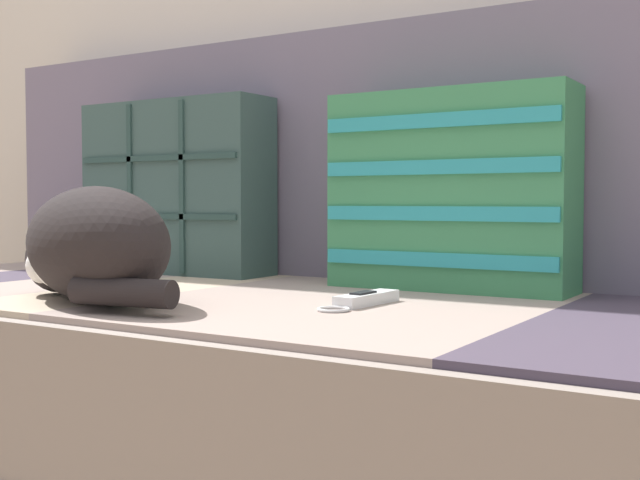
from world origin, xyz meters
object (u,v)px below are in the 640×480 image
throw_pillow_quilted (176,188)px  game_remote_near (364,300)px  throw_pillow_striped (450,191)px  couch (253,401)px  sleeping_cat (90,248)px

throw_pillow_quilted → game_remote_near: throw_pillow_quilted is taller
throw_pillow_quilted → game_remote_near: 0.71m
throw_pillow_striped → couch: bearing=-143.0°
couch → throw_pillow_quilted: bearing=150.0°
sleeping_cat → game_remote_near: sleeping_cat is taller
throw_pillow_striped → game_remote_near: size_ratio=2.35×
throw_pillow_striped → game_remote_near: throw_pillow_striped is taller
throw_pillow_striped → sleeping_cat: size_ratio=1.05×
sleeping_cat → game_remote_near: (0.39, 0.20, -0.08)m
sleeping_cat → game_remote_near: bearing=26.5°
couch → throw_pillow_quilted: size_ratio=4.32×
throw_pillow_quilted → sleeping_cat: bearing=-63.0°
couch → game_remote_near: 0.34m
couch → sleeping_cat: 0.40m
throw_pillow_quilted → sleeping_cat: (0.24, -0.47, -0.10)m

